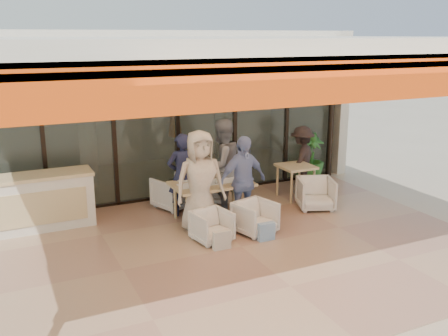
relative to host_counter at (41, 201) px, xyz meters
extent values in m
plane|color=#C6B293|center=(2.89, -2.30, -0.53)|extent=(70.00, 70.00, 0.00)
cube|color=tan|center=(2.89, -2.30, -0.53)|extent=(8.00, 6.00, 0.01)
cube|color=silver|center=(2.89, -2.30, 2.77)|extent=(8.00, 6.00, 0.20)
cube|color=#F64B0C|center=(2.89, -5.24, 2.49)|extent=(8.00, 0.12, 0.45)
cube|color=orange|center=(2.89, -4.55, 2.61)|extent=(8.00, 1.50, 0.06)
cylinder|color=black|center=(6.77, 0.58, 1.07)|extent=(0.12, 0.12, 3.20)
cube|color=#9EADA3|center=(2.89, 0.70, 1.07)|extent=(8.00, 0.03, 3.20)
cube|color=black|center=(2.89, 0.70, -0.49)|extent=(8.00, 0.10, 0.08)
cube|color=black|center=(2.89, 0.70, 2.63)|extent=(8.00, 0.10, 0.08)
cube|color=black|center=(0.19, 0.70, 1.07)|extent=(0.08, 0.10, 3.20)
cube|color=black|center=(1.54, 0.70, 1.07)|extent=(0.08, 0.10, 3.20)
cube|color=black|center=(2.89, 0.70, 1.07)|extent=(0.08, 0.10, 3.20)
cube|color=black|center=(4.24, 0.70, 1.07)|extent=(0.08, 0.10, 3.20)
cube|color=black|center=(5.59, 0.70, 1.07)|extent=(0.08, 0.10, 3.20)
cube|color=black|center=(6.89, 0.70, 1.07)|extent=(0.08, 0.10, 3.20)
cube|color=silver|center=(2.89, 4.20, 1.17)|extent=(9.00, 0.25, 3.40)
cube|color=silver|center=(7.29, 2.45, 1.17)|extent=(0.25, 3.50, 3.40)
cube|color=silver|center=(2.89, 2.45, 2.87)|extent=(9.00, 3.50, 0.25)
cube|color=#D7BE83|center=(2.89, 2.45, -0.52)|extent=(8.00, 3.50, 0.02)
cylinder|color=silver|center=(1.29, 2.30, 0.97)|extent=(0.40, 0.40, 3.00)
cylinder|color=silver|center=(4.69, 2.30, 0.97)|extent=(0.40, 0.40, 3.00)
cylinder|color=black|center=(1.69, 1.90, 2.47)|extent=(0.03, 0.03, 0.70)
cube|color=black|center=(1.69, 1.90, 2.02)|extent=(0.30, 0.30, 0.40)
sphere|color=#FFBF72|center=(1.69, 1.90, 2.02)|extent=(0.18, 0.18, 0.18)
cylinder|color=black|center=(5.19, 1.90, 2.47)|extent=(0.03, 0.03, 0.70)
cube|color=black|center=(5.19, 1.90, 2.02)|extent=(0.30, 0.30, 0.40)
sphere|color=#FFBF72|center=(5.19, 1.90, 2.02)|extent=(0.18, 0.18, 0.18)
cylinder|color=black|center=(3.19, 1.70, -0.48)|extent=(0.40, 0.40, 0.05)
cylinder|color=black|center=(3.19, 1.70, 0.52)|extent=(0.04, 0.04, 2.10)
cone|color=orange|center=(3.19, 1.70, 1.17)|extent=(0.32, 0.32, 1.10)
cube|color=silver|center=(0.00, 0.00, -0.03)|extent=(1.80, 0.60, 1.00)
cube|color=#D7BE83|center=(0.00, 0.00, 0.48)|extent=(1.85, 0.65, 0.06)
cube|color=#D7BE83|center=(0.00, -0.31, -0.03)|extent=(1.50, 0.02, 0.60)
cube|color=#D7BE83|center=(2.97, -0.89, 0.19)|extent=(1.50, 0.90, 0.05)
cube|color=white|center=(2.97, -0.89, 0.21)|extent=(1.30, 0.35, 0.01)
cylinder|color=#D7BE83|center=(2.35, -1.21, -0.18)|extent=(0.06, 0.06, 0.70)
cylinder|color=#D7BE83|center=(3.59, -1.21, -0.18)|extent=(0.06, 0.06, 0.70)
cylinder|color=#D7BE83|center=(2.35, -0.57, -0.18)|extent=(0.06, 0.06, 0.70)
cylinder|color=#D7BE83|center=(3.59, -0.57, -0.18)|extent=(0.06, 0.06, 0.70)
cylinder|color=white|center=(2.52, -1.04, 0.27)|extent=(0.06, 0.06, 0.11)
cylinder|color=white|center=(2.72, -0.69, 0.27)|extent=(0.06, 0.06, 0.11)
cylinder|color=white|center=(3.02, -0.99, 0.27)|extent=(0.06, 0.06, 0.11)
cylinder|color=white|center=(3.27, -0.71, 0.27)|extent=(0.06, 0.06, 0.11)
cylinder|color=white|center=(3.47, -1.09, 0.27)|extent=(0.06, 0.06, 0.11)
cylinder|color=brown|center=(2.42, -0.74, 0.30)|extent=(0.07, 0.07, 0.16)
cylinder|color=black|center=(2.87, -0.61, 0.30)|extent=(0.09, 0.09, 0.17)
cylinder|color=black|center=(2.87, -0.61, 0.39)|extent=(0.10, 0.10, 0.01)
cylinder|color=white|center=(2.52, -1.19, 0.22)|extent=(0.22, 0.22, 0.01)
cylinder|color=white|center=(3.42, -1.19, 0.22)|extent=(0.22, 0.22, 0.01)
cylinder|color=white|center=(2.52, -0.57, 0.22)|extent=(0.22, 0.22, 0.01)
cylinder|color=white|center=(3.42, -0.57, 0.22)|extent=(0.22, 0.22, 0.01)
imported|color=silver|center=(2.55, 0.06, -0.16)|extent=(0.91, 0.88, 0.73)
imported|color=silver|center=(3.39, 0.06, -0.20)|extent=(0.82, 0.80, 0.67)
imported|color=silver|center=(2.55, -1.84, -0.23)|extent=(0.68, 0.65, 0.61)
imported|color=silver|center=(3.39, -1.84, -0.20)|extent=(0.77, 0.74, 0.65)
imported|color=#1B1E3C|center=(2.55, -0.44, 0.29)|extent=(0.61, 0.41, 1.64)
imported|color=slate|center=(3.39, -0.44, 0.40)|extent=(1.06, 0.93, 1.86)
imported|color=beige|center=(2.55, -1.34, 0.40)|extent=(0.94, 0.64, 1.85)
imported|color=#7691C5|center=(3.39, -1.34, 0.31)|extent=(1.03, 0.53, 1.68)
cube|color=silver|center=(2.55, -2.24, -0.36)|extent=(0.30, 0.10, 0.34)
cube|color=#99BFD8|center=(3.39, -2.24, -0.36)|extent=(0.30, 0.10, 0.34)
cube|color=#D7BE83|center=(5.12, -0.48, 0.19)|extent=(0.70, 0.70, 0.05)
cylinder|color=#D7BE83|center=(4.84, -0.76, -0.18)|extent=(0.05, 0.05, 0.70)
cylinder|color=#D7BE83|center=(5.40, -0.76, -0.18)|extent=(0.05, 0.05, 0.70)
cylinder|color=#D7BE83|center=(4.84, -0.20, -0.18)|extent=(0.05, 0.05, 0.70)
cylinder|color=#D7BE83|center=(5.40, -0.20, -0.18)|extent=(0.05, 0.05, 0.70)
imported|color=silver|center=(5.12, -1.23, -0.17)|extent=(0.88, 0.86, 0.71)
imported|color=black|center=(5.52, -0.08, 0.22)|extent=(1.11, 1.01, 1.50)
imported|color=#1E5919|center=(6.11, 0.45, 0.09)|extent=(0.84, 0.84, 1.24)
camera|label=1|loc=(-0.65, -9.11, 2.90)|focal=40.00mm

